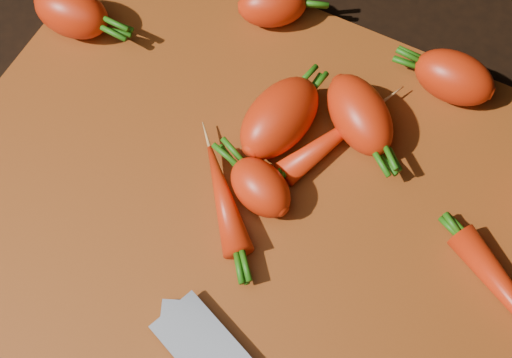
% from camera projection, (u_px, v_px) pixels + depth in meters
% --- Properties ---
extents(ground, '(2.00, 2.00, 0.01)m').
position_uv_depth(ground, '(250.00, 207.00, 0.59)').
color(ground, black).
extents(cutting_board, '(0.50, 0.40, 0.01)m').
position_uv_depth(cutting_board, '(250.00, 202.00, 0.58)').
color(cutting_board, brown).
rests_on(cutting_board, ground).
extents(carrot_0, '(0.07, 0.05, 0.04)m').
position_uv_depth(carrot_0, '(71.00, 12.00, 0.63)').
color(carrot_0, red).
rests_on(carrot_0, cutting_board).
extents(carrot_1, '(0.07, 0.06, 0.04)m').
position_uv_depth(carrot_1, '(260.00, 187.00, 0.56)').
color(carrot_1, red).
rests_on(carrot_1, cutting_board).
extents(carrot_2, '(0.09, 0.08, 0.05)m').
position_uv_depth(carrot_2, '(360.00, 115.00, 0.58)').
color(carrot_2, red).
rests_on(carrot_2, cutting_board).
extents(carrot_3, '(0.06, 0.09, 0.05)m').
position_uv_depth(carrot_3, '(280.00, 118.00, 0.58)').
color(carrot_3, red).
rests_on(carrot_3, cutting_board).
extents(carrot_4, '(0.07, 0.05, 0.04)m').
position_uv_depth(carrot_4, '(454.00, 77.00, 0.60)').
color(carrot_4, red).
rests_on(carrot_4, cutting_board).
extents(carrot_5, '(0.07, 0.07, 0.04)m').
position_uv_depth(carrot_5, '(272.00, 5.00, 0.64)').
color(carrot_5, red).
rests_on(carrot_5, cutting_board).
extents(carrot_7, '(0.06, 0.11, 0.02)m').
position_uv_depth(carrot_7, '(334.00, 137.00, 0.59)').
color(carrot_7, red).
rests_on(carrot_7, cutting_board).
extents(carrot_9, '(0.08, 0.09, 0.02)m').
position_uv_depth(carrot_9, '(224.00, 198.00, 0.56)').
color(carrot_9, red).
rests_on(carrot_9, cutting_board).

